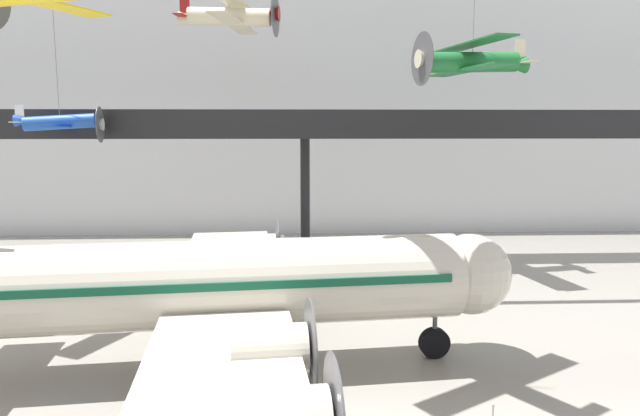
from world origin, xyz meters
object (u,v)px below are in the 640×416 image
airliner_silver_main (205,285)px  suspended_plane_green_biplane (472,61)px  suspended_plane_cream_biplane (230,16)px  suspended_plane_blue_trainer (60,122)px

airliner_silver_main → suspended_plane_green_biplane: bearing=41.0°
airliner_silver_main → suspended_plane_cream_biplane: size_ratio=3.28×
airliner_silver_main → suspended_plane_green_biplane: suspended_plane_green_biplane is taller
airliner_silver_main → suspended_plane_blue_trainer: (-11.68, 16.26, 6.42)m
suspended_plane_blue_trainer → suspended_plane_green_biplane: 27.21m
suspended_plane_green_biplane → suspended_plane_cream_biplane: (-16.22, 3.75, 3.45)m
suspended_plane_green_biplane → suspended_plane_cream_biplane: size_ratio=1.09×
airliner_silver_main → suspended_plane_cream_biplane: 24.29m
suspended_plane_blue_trainer → suspended_plane_cream_biplane: bearing=13.2°
airliner_silver_main → suspended_plane_blue_trainer: suspended_plane_blue_trainer is taller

